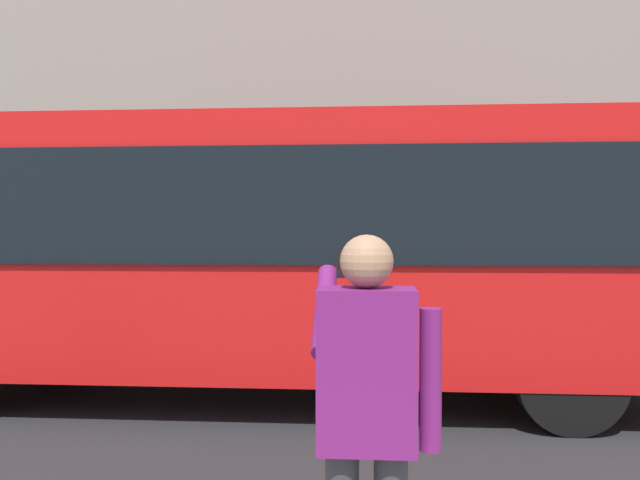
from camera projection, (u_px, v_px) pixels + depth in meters
ground_plane at (403, 388)px, 7.07m from camera, size 60.00×60.00×0.00m
building_facade_far at (384, 52)px, 13.76m from camera, size 28.00×1.55×12.00m
red_bus at (264, 247)px, 6.76m from camera, size 9.05×2.54×3.08m
pedestrian_photographer at (367, 407)px, 2.45m from camera, size 0.53×0.52×1.70m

